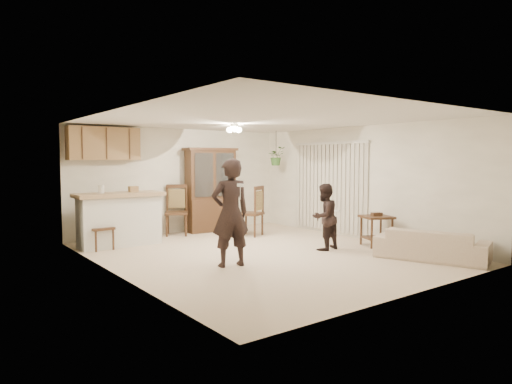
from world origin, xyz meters
TOP-DOWN VIEW (x-y plane):
  - floor at (0.00, 0.00)m, footprint 6.50×6.50m
  - ceiling at (0.00, 0.00)m, footprint 5.50×6.50m
  - wall_back at (0.00, 3.25)m, footprint 5.50×0.02m
  - wall_front at (0.00, -3.25)m, footprint 5.50×0.02m
  - wall_left at (-2.75, 0.00)m, footprint 0.02×6.50m
  - wall_right at (2.75, 0.00)m, footprint 0.02×6.50m
  - breakfast_bar at (-1.85, 2.35)m, footprint 1.60×0.55m
  - bar_top at (-1.85, 2.35)m, footprint 1.75×0.70m
  - upper_cabinets at (-1.90, 3.07)m, footprint 1.50×0.34m
  - vertical_blinds at (2.71, 0.90)m, footprint 0.06×2.30m
  - ceiling_fixture at (0.20, 1.20)m, footprint 0.36×0.36m
  - hanging_plant at (2.30, 2.40)m, footprint 0.43×0.37m
  - plant_cord at (2.30, 2.40)m, footprint 0.01×0.01m
  - sofa at (2.05, -2.21)m, footprint 1.34×2.01m
  - adult at (-1.04, -0.51)m, footprint 0.73×0.55m
  - child at (1.18, -0.46)m, footprint 0.72×0.59m
  - china_hutch at (0.65, 2.91)m, footprint 1.34×0.61m
  - side_table at (2.32, -0.81)m, footprint 0.74×0.74m
  - chair_bar at (-2.30, 2.17)m, footprint 0.46×0.46m
  - chair_hutch_left at (-0.32, 2.85)m, footprint 0.71×0.71m
  - chair_hutch_right at (1.02, 1.77)m, footprint 0.69×0.69m
  - controller_adult at (-1.12, -0.92)m, footprint 0.08×0.16m
  - controller_child at (1.22, -0.76)m, footprint 0.05×0.12m

SIDE VIEW (x-z plane):
  - floor at x=0.00m, z-range 0.00..0.00m
  - chair_bar at x=-2.30m, z-range -0.21..0.74m
  - side_table at x=2.32m, z-range -0.02..0.67m
  - chair_hutch_right at x=1.02m, z-range -0.25..0.90m
  - chair_hutch_left at x=-0.32m, z-range -0.26..0.92m
  - sofa at x=2.05m, z-range 0.00..0.73m
  - breakfast_bar at x=-1.85m, z-range 0.00..1.00m
  - child at x=1.18m, z-range 0.00..1.35m
  - controller_child at x=1.22m, z-range 0.78..0.81m
  - adult at x=-1.04m, z-range 0.00..1.80m
  - china_hutch at x=0.65m, z-range -0.01..2.03m
  - bar_top at x=-1.85m, z-range 1.01..1.09m
  - vertical_blinds at x=2.71m, z-range 0.05..2.15m
  - wall_back at x=0.00m, z-range 0.00..2.50m
  - wall_front at x=0.00m, z-range 0.00..2.50m
  - wall_left at x=-2.75m, z-range 0.00..2.50m
  - wall_right at x=2.75m, z-range 0.00..2.50m
  - controller_adult at x=-1.12m, z-range 1.34..1.38m
  - hanging_plant at x=2.30m, z-range 1.61..2.09m
  - upper_cabinets at x=-1.90m, z-range 1.75..2.45m
  - plant_cord at x=2.30m, z-range 1.85..2.50m
  - ceiling_fixture at x=0.20m, z-range 2.30..2.50m
  - ceiling at x=0.00m, z-range 2.49..2.51m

